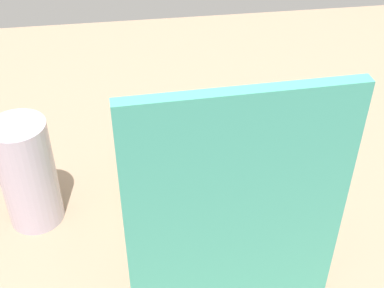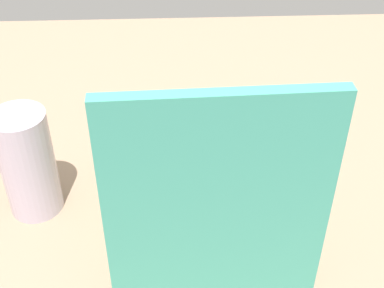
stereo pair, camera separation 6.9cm
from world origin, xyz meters
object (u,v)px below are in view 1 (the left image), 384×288
(orange_center, at_px, (216,132))
(banana_bunch, at_px, (207,148))
(thermos_tumbler, at_px, (28,174))
(orange_front_left, at_px, (160,141))
(orange_front_right, at_px, (193,160))
(fruit_bowl, at_px, (192,174))
(cutting_board, at_px, (236,213))

(orange_center, distance_m, banana_bunch, 0.05)
(thermos_tumbler, bearing_deg, banana_bunch, -175.98)
(orange_front_left, distance_m, orange_front_right, 0.08)
(fruit_bowl, relative_size, thermos_tumbler, 1.16)
(fruit_bowl, xyz_separation_m, orange_center, (-0.05, -0.03, 0.07))
(cutting_board, bearing_deg, orange_front_left, -77.00)
(fruit_bowl, relative_size, orange_center, 2.90)
(banana_bunch, height_order, cutting_board, cutting_board)
(orange_center, height_order, cutting_board, cutting_board)
(fruit_bowl, height_order, orange_center, orange_center)
(orange_center, xyz_separation_m, cutting_board, (0.03, 0.28, 0.09))
(fruit_bowl, distance_m, orange_front_right, 0.08)
(orange_front_right, distance_m, cutting_board, 0.23)
(orange_center, relative_size, cutting_board, 0.21)
(orange_center, bearing_deg, orange_front_left, 7.10)
(orange_front_left, bearing_deg, banana_bunch, 154.08)
(banana_bunch, bearing_deg, fruit_bowl, -37.88)
(orange_front_left, relative_size, thermos_tumbler, 0.40)
(orange_center, height_order, thermos_tumbler, thermos_tumbler)
(thermos_tumbler, bearing_deg, cutting_board, 143.51)
(fruit_bowl, relative_size, orange_front_right, 2.90)
(orange_front_right, distance_m, orange_center, 0.09)
(thermos_tumbler, bearing_deg, fruit_bowl, -172.03)
(orange_front_left, xyz_separation_m, banana_bunch, (-0.08, 0.04, 0.00))
(banana_bunch, xyz_separation_m, cutting_board, (0.00, 0.24, 0.08))
(orange_front_left, height_order, orange_front_right, same)
(fruit_bowl, bearing_deg, orange_center, -146.07)
(orange_front_right, xyz_separation_m, orange_center, (-0.05, -0.07, 0.00))
(cutting_board, bearing_deg, thermos_tumbler, -38.45)
(orange_center, distance_m, thermos_tumbler, 0.33)
(banana_bunch, bearing_deg, orange_front_right, 40.63)
(orange_front_left, distance_m, thermos_tumbler, 0.23)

